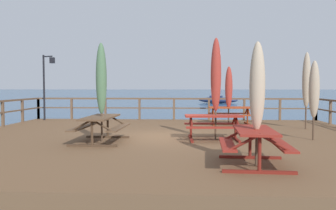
# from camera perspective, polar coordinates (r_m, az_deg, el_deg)

# --- Properties ---
(ground_plane) EXTENTS (600.00, 600.00, 0.00)m
(ground_plane) POSITION_cam_1_polar(r_m,az_deg,el_deg) (11.64, -0.27, -9.39)
(ground_plane) COLOR navy
(wooden_deck) EXTENTS (14.17, 12.26, 0.85)m
(wooden_deck) POSITION_cam_1_polar(r_m,az_deg,el_deg) (11.56, -0.27, -7.32)
(wooden_deck) COLOR brown
(wooden_deck) RESTS_ON ground
(railing_waterside_far) EXTENTS (13.97, 0.10, 1.09)m
(railing_waterside_far) POSITION_cam_1_polar(r_m,az_deg,el_deg) (17.37, 0.99, 0.04)
(railing_waterside_far) COLOR brown
(railing_waterside_far) RESTS_ON wooden_deck
(picnic_table_front_right) EXTENTS (1.86, 1.41, 0.78)m
(picnic_table_front_right) POSITION_cam_1_polar(r_m,az_deg,el_deg) (15.49, 10.14, -1.07)
(picnic_table_front_right) COLOR #993819
(picnic_table_front_right) RESTS_ON wooden_deck
(picnic_table_back_right) EXTENTS (1.45, 2.09, 0.78)m
(picnic_table_back_right) POSITION_cam_1_polar(r_m,az_deg,el_deg) (10.58, -10.99, -2.93)
(picnic_table_back_right) COLOR brown
(picnic_table_back_right) RESTS_ON wooden_deck
(picnic_table_back_left) EXTENTS (1.82, 1.49, 0.78)m
(picnic_table_back_left) POSITION_cam_1_polar(r_m,az_deg,el_deg) (10.94, 7.41, -2.75)
(picnic_table_back_left) COLOR maroon
(picnic_table_back_left) RESTS_ON wooden_deck
(picnic_table_mid_left) EXTENTS (1.48, 1.82, 0.78)m
(picnic_table_mid_left) POSITION_cam_1_polar(r_m,az_deg,el_deg) (7.53, 13.95, -5.44)
(picnic_table_mid_left) COLOR maroon
(picnic_table_mid_left) RESTS_ON wooden_deck
(patio_umbrella_tall_mid_right) EXTENTS (0.32, 0.32, 2.53)m
(patio_umbrella_tall_mid_right) POSITION_cam_1_polar(r_m,az_deg,el_deg) (15.43, 9.91, 2.83)
(patio_umbrella_tall_mid_right) COLOR #4C3828
(patio_umbrella_tall_mid_right) RESTS_ON wooden_deck
(patio_umbrella_short_mid) EXTENTS (0.32, 0.32, 2.95)m
(patio_umbrella_short_mid) POSITION_cam_1_polar(r_m,az_deg,el_deg) (10.58, -10.85, 4.19)
(patio_umbrella_short_mid) COLOR #4C3828
(patio_umbrella_short_mid) RESTS_ON wooden_deck
(patio_umbrella_tall_back_right) EXTENTS (0.32, 0.32, 3.15)m
(patio_umbrella_tall_back_right) POSITION_cam_1_polar(r_m,az_deg,el_deg) (10.86, 7.84, 4.84)
(patio_umbrella_tall_back_right) COLOR #4C3828
(patio_umbrella_tall_back_right) RESTS_ON wooden_deck
(patio_umbrella_tall_mid_left) EXTENTS (0.32, 0.32, 2.58)m
(patio_umbrella_tall_mid_left) POSITION_cam_1_polar(r_m,az_deg,el_deg) (7.45, 14.39, 2.86)
(patio_umbrella_tall_mid_left) COLOR #4C3828
(patio_umbrella_tall_mid_left) RESTS_ON wooden_deck
(patio_umbrella_tall_front) EXTENTS (0.32, 0.32, 2.45)m
(patio_umbrella_tall_front) POSITION_cam_1_polar(r_m,az_deg,el_deg) (11.59, 22.78, 2.33)
(patio_umbrella_tall_front) COLOR #4C3828
(patio_umbrella_tall_front) RESTS_ON wooden_deck
(patio_umbrella_short_back) EXTENTS (0.32, 0.32, 2.98)m
(patio_umbrella_short_back) POSITION_cam_1_polar(r_m,az_deg,el_deg) (14.50, 21.71, 3.77)
(patio_umbrella_short_back) COLOR #4C3828
(patio_umbrella_short_back) RESTS_ON wooden_deck
(lamp_post_hooked) EXTENTS (0.66, 0.34, 3.20)m
(lamp_post_hooked) POSITION_cam_1_polar(r_m,az_deg,el_deg) (18.09, -19.19, 4.32)
(lamp_post_hooked) COLOR black
(lamp_post_hooked) RESTS_ON wooden_deck
(sailboat_distant) EXTENTS (6.23, 3.30, 7.72)m
(sailboat_distant) POSITION_cam_1_polar(r_m,az_deg,el_deg) (53.60, 8.15, 0.86)
(sailboat_distant) COLOR navy
(sailboat_distant) RESTS_ON ground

